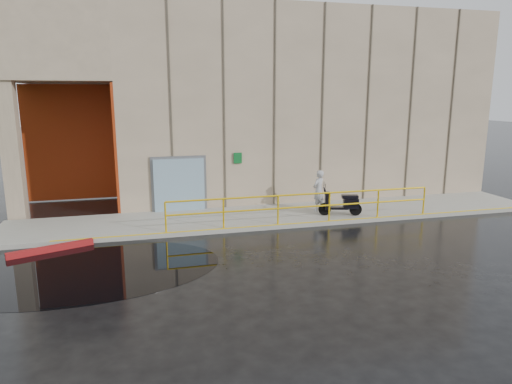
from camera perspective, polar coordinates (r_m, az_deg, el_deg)
The scene contains 8 objects.
ground at distance 12.27m, azimuth -7.86°, elevation -9.68°, with size 120.00×120.00×0.00m, color black.
sidewalk at distance 17.26m, azimuth 3.65°, elevation -2.88°, with size 20.00×3.00×0.15m, color gray.
building at distance 23.20m, azimuth 1.38°, elevation 11.30°, with size 20.00×10.17×8.00m.
guardrail at distance 15.96m, azimuth 6.03°, elevation -1.93°, with size 9.56×0.06×1.03m.
person at distance 17.61m, azimuth 7.83°, elevation 0.19°, with size 0.57×0.37×1.56m, color #A5A6AB.
scooter at distance 17.02m, azimuth 10.59°, elevation -0.57°, with size 1.63×0.92×1.23m.
red_curb at distance 14.78m, azimuth -24.23°, elevation -6.49°, with size 2.40×0.18×0.18m, color maroon.
puddle at distance 13.03m, azimuth -21.26°, elevation -9.08°, with size 7.42×4.56×0.01m, color black.
Camera 1 is at (-1.21, -11.34, 4.53)m, focal length 32.00 mm.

